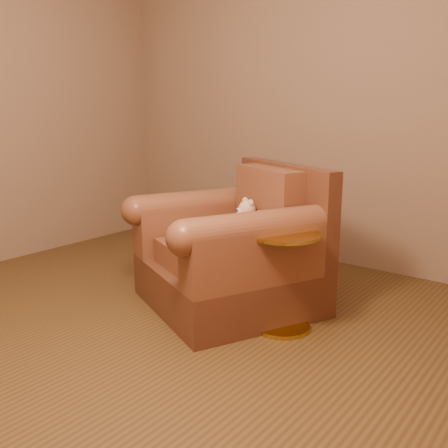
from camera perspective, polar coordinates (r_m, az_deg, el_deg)
The scene contains 6 objects.
floor at distance 2.95m, azimuth -9.55°, elevation -12.53°, with size 4.00×4.00×0.00m, color #553B1D.
room at distance 2.71m, azimuth -11.02°, elevation 22.35°, with size 4.02×4.02×2.71m.
armchair at distance 3.26m, azimuth 1.24°, elevation -3.26°, with size 1.32×1.30×0.91m.
teddy_bear at distance 3.28m, azimuth 2.27°, elevation 0.15°, with size 0.20×0.22×0.27m.
guidebook at distance 3.11m, azimuth -2.99°, elevation -2.21°, with size 0.45×0.43×0.03m.
side_table at distance 2.91m, azimuth 6.77°, elevation -6.16°, with size 0.41×0.41×0.58m.
Camera 1 is at (1.98, -1.79, 1.27)m, focal length 40.00 mm.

